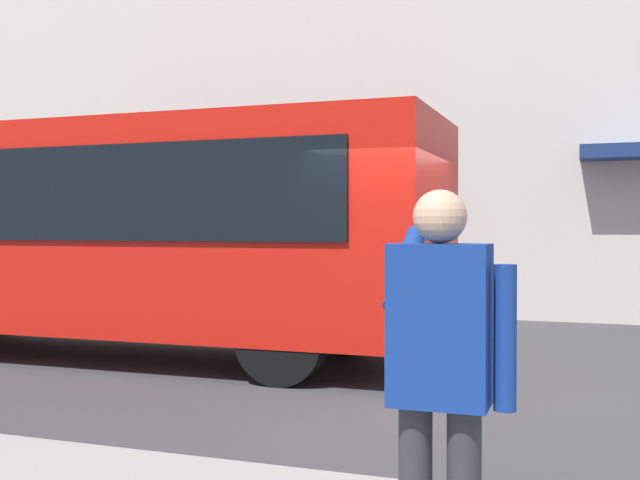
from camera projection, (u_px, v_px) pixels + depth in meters
ground_plane at (438, 387)px, 8.16m from camera, size 60.00×60.00×0.00m
building_facade_far at (510, 1)px, 14.46m from camera, size 28.00×1.55×12.00m
red_bus at (104, 229)px, 10.28m from camera, size 9.05×2.54×3.08m
pedestrian_photographer at (441, 363)px, 3.13m from camera, size 0.53×0.52×1.70m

